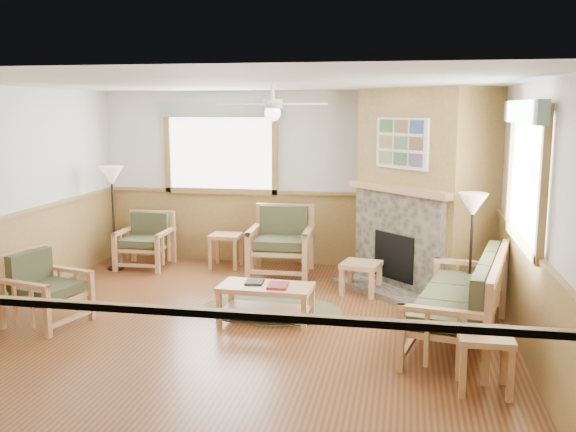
% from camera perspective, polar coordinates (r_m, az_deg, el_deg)
% --- Properties ---
extents(floor, '(6.00, 6.00, 0.01)m').
position_cam_1_polar(floor, '(7.43, -4.08, -9.62)').
color(floor, brown).
rests_on(floor, ground).
extents(ceiling, '(6.00, 6.00, 0.01)m').
position_cam_1_polar(ceiling, '(7.02, -4.35, 11.71)').
color(ceiling, white).
rests_on(ceiling, floor).
extents(wall_back, '(6.00, 0.02, 2.70)m').
position_cam_1_polar(wall_back, '(10.01, 0.16, 3.36)').
color(wall_back, silver).
rests_on(wall_back, floor).
extents(wall_front, '(6.00, 0.02, 2.70)m').
position_cam_1_polar(wall_front, '(4.33, -14.38, -5.27)').
color(wall_front, silver).
rests_on(wall_front, floor).
extents(wall_right, '(0.02, 6.00, 2.70)m').
position_cam_1_polar(wall_right, '(6.98, 20.36, 0.02)').
color(wall_right, silver).
rests_on(wall_right, floor).
extents(wainscot, '(6.00, 6.00, 1.10)m').
position_cam_1_polar(wainscot, '(7.27, -4.13, -5.48)').
color(wainscot, olive).
rests_on(wainscot, floor).
extents(fireplace, '(3.11, 3.11, 2.70)m').
position_cam_1_polar(fireplace, '(8.91, 12.12, 2.37)').
color(fireplace, olive).
rests_on(fireplace, floor).
extents(window_back, '(1.90, 0.16, 1.50)m').
position_cam_1_polar(window_back, '(10.17, -6.09, 10.07)').
color(window_back, white).
rests_on(window_back, wall_back).
extents(window_right, '(0.16, 1.90, 1.50)m').
position_cam_1_polar(window_right, '(6.69, 20.90, 9.77)').
color(window_right, white).
rests_on(window_right, wall_right).
extents(ceiling_fan, '(1.59, 1.59, 0.36)m').
position_cam_1_polar(ceiling_fan, '(7.24, -1.38, 11.35)').
color(ceiling_fan, white).
rests_on(ceiling_fan, ceiling).
extents(sofa, '(2.18, 1.24, 0.94)m').
position_cam_1_polar(sofa, '(6.96, 14.90, -7.13)').
color(sofa, tan).
rests_on(sofa, floor).
extents(armchair_back_left, '(0.75, 0.75, 0.83)m').
position_cam_1_polar(armchair_back_left, '(10.11, -12.63, -2.16)').
color(armchair_back_left, tan).
rests_on(armchair_back_left, floor).
extents(armchair_back_right, '(0.92, 0.92, 1.00)m').
position_cam_1_polar(armchair_back_right, '(9.41, -0.65, -2.29)').
color(armchair_back_right, tan).
rests_on(armchair_back_right, floor).
extents(armchair_left, '(0.90, 0.90, 0.83)m').
position_cam_1_polar(armchair_left, '(7.80, -20.68, -6.06)').
color(armchair_left, tan).
rests_on(armchair_left, floor).
extents(coffee_table, '(1.09, 0.58, 0.43)m').
position_cam_1_polar(coffee_table, '(7.47, -1.96, -7.73)').
color(coffee_table, tan).
rests_on(coffee_table, floor).
extents(end_table_chairs, '(0.47, 0.45, 0.52)m').
position_cam_1_polar(end_table_chairs, '(9.96, -5.52, -3.07)').
color(end_table_chairs, tan).
rests_on(end_table_chairs, floor).
extents(end_table_sofa, '(0.46, 0.44, 0.51)m').
position_cam_1_polar(end_table_sofa, '(5.95, 17.04, -12.36)').
color(end_table_sofa, tan).
rests_on(end_table_sofa, floor).
extents(footstool, '(0.57, 0.57, 0.42)m').
position_cam_1_polar(footstool, '(8.59, 6.49, -5.49)').
color(footstool, tan).
rests_on(footstool, floor).
extents(braided_rug, '(2.20, 2.20, 0.01)m').
position_cam_1_polar(braided_rug, '(7.91, -1.47, -8.30)').
color(braided_rug, '#4E4C31').
rests_on(braided_rug, floor).
extents(floor_lamp_left, '(0.38, 0.38, 1.58)m').
position_cam_1_polar(floor_lamp_left, '(10.04, -15.25, -0.17)').
color(floor_lamp_left, black).
rests_on(floor_lamp_left, floor).
extents(floor_lamp_right, '(0.42, 0.42, 1.49)m').
position_cam_1_polar(floor_lamp_right, '(7.73, 15.93, -3.44)').
color(floor_lamp_right, black).
rests_on(floor_lamp_right, floor).
extents(book_red, '(0.23, 0.31, 0.03)m').
position_cam_1_polar(book_red, '(7.32, -0.91, -6.10)').
color(book_red, maroon).
rests_on(book_red, coffee_table).
extents(book_dark, '(0.22, 0.29, 0.03)m').
position_cam_1_polar(book_dark, '(7.50, -2.98, -5.77)').
color(book_dark, black).
rests_on(book_dark, coffee_table).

